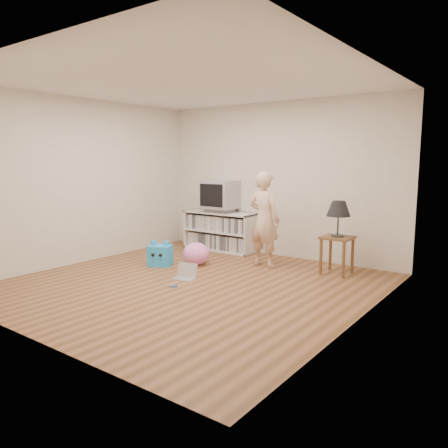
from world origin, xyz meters
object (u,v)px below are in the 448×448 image
laptop (185,274)px  plush_blue (160,255)px  media_unit (221,231)px  crt_tv (220,194)px  side_table (337,246)px  person (264,219)px  table_lamp (338,209)px  plush_pink (196,254)px  dvd_deck (220,210)px

laptop → plush_blue: (-0.82, 0.33, 0.11)m
media_unit → crt_tv: size_ratio=2.33×
media_unit → plush_blue: media_unit is taller
side_table → plush_blue: 2.69m
person → plush_blue: bearing=40.1°
table_lamp → plush_pink: size_ratio=1.24×
dvd_deck → table_lamp: bearing=-8.8°
media_unit → table_lamp: (2.39, -0.39, 0.59)m
media_unit → laptop: 2.05m
crt_tv → side_table: bearing=-8.7°
table_lamp → plush_pink: 2.28m
crt_tv → person: (1.30, -0.60, -0.28)m
media_unit → laptop: (0.79, -1.87, -0.29)m
dvd_deck → side_table: dvd_deck is taller
table_lamp → plush_pink: table_lamp is taller
media_unit → plush_pink: media_unit is taller
crt_tv → side_table: (2.39, -0.37, -0.60)m
side_table → plush_blue: bearing=-154.5°
crt_tv → table_lamp: 2.42m
crt_tv → plush_blue: (-0.03, -1.52, -0.85)m
side_table → laptop: bearing=-137.1°
table_lamp → dvd_deck: bearing=171.2°
media_unit → laptop: bearing=-67.1°
crt_tv → plush_blue: size_ratio=1.45×
crt_tv → plush_blue: 1.74m
plush_blue → plush_pink: plush_blue is taller
side_table → plush_pink: 2.16m
crt_tv → plush_pink: crt_tv is taller
dvd_deck → person: bearing=-24.8°
dvd_deck → laptop: dvd_deck is taller
media_unit → person: (1.30, -0.62, 0.39)m
dvd_deck → plush_blue: 1.63m
table_lamp → laptop: size_ratio=1.51×
table_lamp → laptop: table_lamp is taller
plush_blue → laptop: bearing=-44.7°
person → laptop: (-0.51, -1.25, -0.68)m
plush_pink → laptop: bearing=-60.5°
dvd_deck → plush_pink: bearing=-71.3°
dvd_deck → plush_pink: dvd_deck is taller
dvd_deck → plush_pink: size_ratio=1.09×
table_lamp → laptop: 2.36m
table_lamp → person: person is taller
laptop → plush_pink: bearing=108.9°
dvd_deck → plush_pink: (0.39, -1.15, -0.56)m
plush_pink → plush_blue: bearing=-138.5°
crt_tv → plush_pink: 1.48m
person → dvd_deck: bearing=-19.4°
person → laptop: size_ratio=4.31×
side_table → person: (-1.09, -0.23, 0.32)m
media_unit → plush_pink: (0.39, -1.17, -0.17)m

